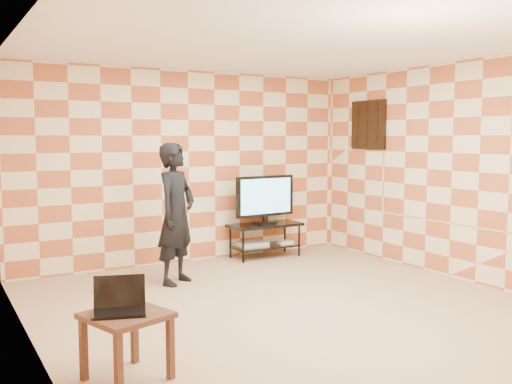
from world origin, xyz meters
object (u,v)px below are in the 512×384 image
Objects in this scene: person at (176,214)px; side_table at (127,325)px; tv at (265,197)px; tv_stand at (265,232)px.

side_table is at bearing -156.05° from person.
side_table is 2.81m from person.
tv reaches higher than side_table.
tv_stand is at bearing -12.10° from person.
person reaches higher than tv.
tv reaches higher than tv_stand.
tv is (-0.00, -0.00, 0.53)m from tv_stand.
tv is 4.46m from side_table.
tv is 1.47× the size of side_table.
side_table is at bearing -134.08° from tv.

